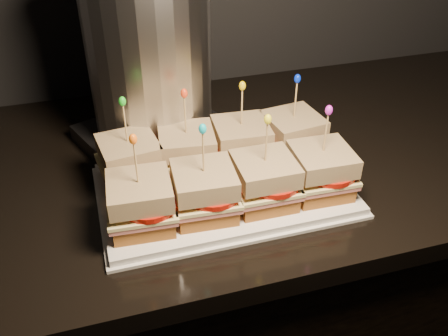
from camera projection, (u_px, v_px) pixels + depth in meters
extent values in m
cube|color=black|center=(297.00, 298.00, 1.32)|extent=(2.39, 0.66, 0.91)
cube|color=black|center=(316.00, 146.00, 1.05)|extent=(2.43, 0.70, 0.04)
cube|color=white|center=(224.00, 189.00, 0.88)|extent=(0.43, 0.26, 0.02)
cube|color=white|center=(224.00, 192.00, 0.88)|extent=(0.44, 0.28, 0.01)
cube|color=brown|center=(132.00, 174.00, 0.88)|extent=(0.11, 0.11, 0.03)
cube|color=#CB6C6A|center=(131.00, 166.00, 0.87)|extent=(0.12, 0.11, 0.01)
cube|color=#F0E193|center=(130.00, 163.00, 0.87)|extent=(0.12, 0.11, 0.01)
cylinder|color=#B1160A|center=(137.00, 160.00, 0.86)|extent=(0.09, 0.09, 0.01)
cube|color=#4C2A0D|center=(129.00, 149.00, 0.85)|extent=(0.11, 0.11, 0.03)
cylinder|color=tan|center=(125.00, 126.00, 0.83)|extent=(0.00, 0.00, 0.09)
ellipsoid|color=green|center=(122.00, 101.00, 0.80)|extent=(0.01, 0.01, 0.02)
cube|color=brown|center=(188.00, 165.00, 0.90)|extent=(0.10, 0.10, 0.03)
cube|color=#CB6C6A|center=(187.00, 157.00, 0.90)|extent=(0.11, 0.11, 0.01)
cube|color=#F0E193|center=(187.00, 154.00, 0.89)|extent=(0.12, 0.11, 0.01)
cylinder|color=#B1160A|center=(194.00, 151.00, 0.89)|extent=(0.09, 0.09, 0.01)
cube|color=#4C2A0D|center=(186.00, 140.00, 0.88)|extent=(0.11, 0.11, 0.03)
cylinder|color=tan|center=(185.00, 117.00, 0.85)|extent=(0.00, 0.00, 0.09)
ellipsoid|color=#EA3D18|center=(184.00, 93.00, 0.82)|extent=(0.01, 0.01, 0.02)
cube|color=brown|center=(241.00, 156.00, 0.93)|extent=(0.10, 0.10, 0.03)
cube|color=#CB6C6A|center=(241.00, 149.00, 0.92)|extent=(0.11, 0.11, 0.01)
cube|color=#F0E193|center=(241.00, 145.00, 0.92)|extent=(0.11, 0.11, 0.01)
cylinder|color=#B1160A|center=(248.00, 143.00, 0.91)|extent=(0.09, 0.09, 0.01)
cube|color=#4C2A0D|center=(241.00, 132.00, 0.90)|extent=(0.10, 0.10, 0.03)
cylinder|color=tan|center=(242.00, 109.00, 0.87)|extent=(0.00, 0.00, 0.09)
ellipsoid|color=#E9BE05|center=(242.00, 86.00, 0.85)|extent=(0.01, 0.01, 0.02)
cube|color=brown|center=(291.00, 148.00, 0.95)|extent=(0.11, 0.11, 0.03)
cube|color=#CB6C6A|center=(292.00, 140.00, 0.94)|extent=(0.12, 0.11, 0.01)
cube|color=#F0E193|center=(292.00, 137.00, 0.94)|extent=(0.12, 0.11, 0.01)
cylinder|color=#B1160A|center=(300.00, 135.00, 0.93)|extent=(0.09, 0.09, 0.01)
cube|color=#4C2A0D|center=(293.00, 124.00, 0.92)|extent=(0.11, 0.11, 0.03)
cylinder|color=tan|center=(295.00, 102.00, 0.90)|extent=(0.00, 0.00, 0.09)
ellipsoid|color=#0524CF|center=(297.00, 79.00, 0.87)|extent=(0.01, 0.01, 0.02)
cube|color=brown|center=(142.00, 217.00, 0.79)|extent=(0.10, 0.10, 0.03)
cube|color=#CB6C6A|center=(141.00, 209.00, 0.78)|extent=(0.11, 0.11, 0.01)
cube|color=#F0E193|center=(141.00, 205.00, 0.77)|extent=(0.11, 0.11, 0.01)
cylinder|color=#B1160A|center=(149.00, 202.00, 0.77)|extent=(0.09, 0.09, 0.01)
cube|color=#4C2A0D|center=(139.00, 191.00, 0.76)|extent=(0.10, 0.10, 0.03)
cylinder|color=tan|center=(136.00, 165.00, 0.73)|extent=(0.00, 0.00, 0.09)
ellipsoid|color=orange|center=(133.00, 139.00, 0.70)|extent=(0.01, 0.01, 0.02)
cube|color=brown|center=(205.00, 206.00, 0.81)|extent=(0.10, 0.10, 0.03)
cube|color=#CB6C6A|center=(205.00, 197.00, 0.80)|extent=(0.11, 0.11, 0.01)
cube|color=#F0E193|center=(204.00, 194.00, 0.80)|extent=(0.11, 0.11, 0.01)
cylinder|color=#B1160A|center=(213.00, 191.00, 0.79)|extent=(0.09, 0.09, 0.01)
cube|color=#4C2A0D|center=(204.00, 179.00, 0.78)|extent=(0.10, 0.10, 0.03)
cylinder|color=tan|center=(203.00, 155.00, 0.75)|extent=(0.00, 0.00, 0.09)
ellipsoid|color=#0FB4C3|center=(203.00, 129.00, 0.73)|extent=(0.01, 0.01, 0.02)
cube|color=brown|center=(263.00, 195.00, 0.83)|extent=(0.10, 0.10, 0.03)
cube|color=#CB6C6A|center=(264.00, 187.00, 0.82)|extent=(0.10, 0.10, 0.01)
cube|color=#F0E193|center=(264.00, 183.00, 0.82)|extent=(0.11, 0.10, 0.01)
cylinder|color=#B1160A|center=(273.00, 180.00, 0.81)|extent=(0.09, 0.09, 0.01)
cube|color=#4C2A0D|center=(265.00, 169.00, 0.80)|extent=(0.10, 0.10, 0.03)
cylinder|color=tan|center=(266.00, 145.00, 0.78)|extent=(0.00, 0.00, 0.09)
ellipsoid|color=yellow|center=(268.00, 119.00, 0.75)|extent=(0.01, 0.01, 0.02)
cube|color=brown|center=(319.00, 184.00, 0.86)|extent=(0.10, 0.10, 0.03)
cube|color=#CB6C6A|center=(320.00, 176.00, 0.85)|extent=(0.11, 0.10, 0.01)
cube|color=#F0E193|center=(320.00, 173.00, 0.84)|extent=(0.11, 0.11, 0.01)
cylinder|color=#B1160A|center=(329.00, 170.00, 0.84)|extent=(0.09, 0.09, 0.01)
cube|color=#4C2A0D|center=(322.00, 159.00, 0.83)|extent=(0.10, 0.10, 0.03)
cylinder|color=tan|center=(326.00, 135.00, 0.80)|extent=(0.00, 0.00, 0.09)
ellipsoid|color=#CA1FCF|center=(329.00, 110.00, 0.77)|extent=(0.01, 0.01, 0.02)
cube|color=#262628|center=(156.00, 135.00, 1.02)|extent=(0.34, 0.31, 0.03)
cylinder|color=silver|center=(149.00, 58.00, 0.93)|extent=(0.23, 0.23, 0.30)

